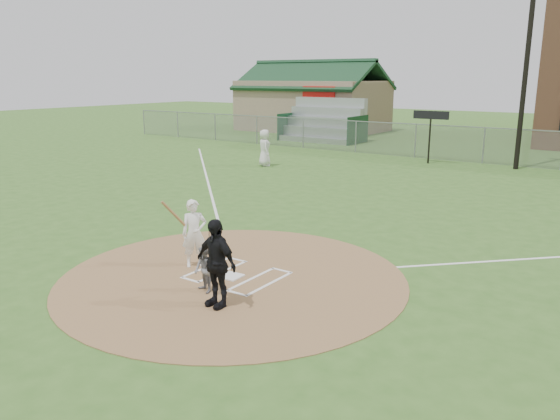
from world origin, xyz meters
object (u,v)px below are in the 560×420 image
Objects in this scene: home_plate at (231,276)px; umpire at (216,263)px; ondeck_player at (265,148)px; catcher at (204,270)px; batter_at_plate at (194,233)px.

home_plate is 1.95m from umpire.
umpire is at bearing 167.22° from ondeck_player.
batter_at_plate is (-1.40, 1.17, 0.35)m from catcher.
catcher is at bearing -39.84° from batter_at_plate.
ondeck_player reaches higher than catcher.
home_plate is 1.54m from batter_at_plate.
catcher is at bearing 166.00° from ondeck_player.
umpire is 0.96× the size of ondeck_player.
home_plate is at bearing 116.95° from catcher.
catcher is (0.12, -1.08, 0.51)m from home_plate.
umpire is (0.85, -1.49, 0.94)m from home_plate.
ondeck_player is 16.32m from batter_at_plate.
home_plate is 0.25× the size of ondeck_player.
ondeck_player is at bearing 123.70° from home_plate.
batter_at_plate is (-1.27, 0.09, 0.86)m from home_plate.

